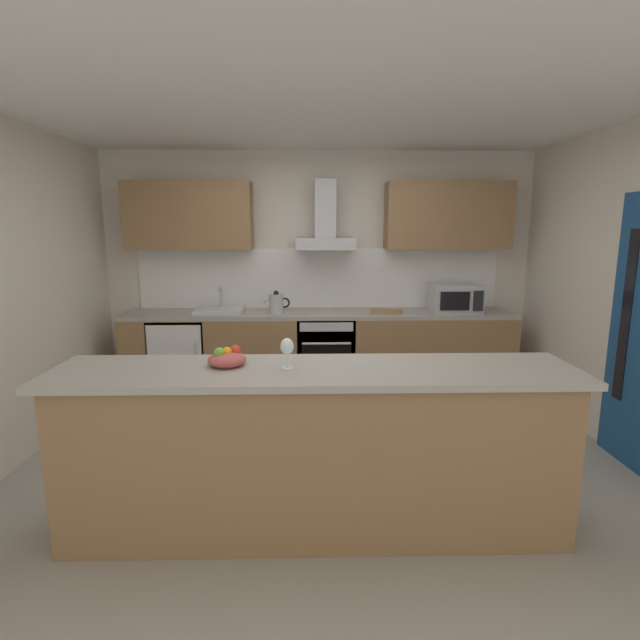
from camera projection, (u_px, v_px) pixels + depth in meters
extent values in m
cube|color=gray|center=(324.00, 466.00, 3.77)|extent=(5.67, 4.99, 0.02)
cube|color=white|center=(325.00, 103.00, 3.28)|extent=(5.67, 4.99, 0.02)
cube|color=silver|center=(319.00, 271.00, 5.54)|extent=(5.67, 0.12, 2.60)
cube|color=white|center=(319.00, 278.00, 5.48)|extent=(3.97, 0.02, 0.66)
cube|color=olive|center=(320.00, 355.00, 5.33)|extent=(4.11, 0.60, 0.86)
cube|color=#9E998E|center=(319.00, 314.00, 5.24)|extent=(4.11, 0.60, 0.04)
cube|color=olive|center=(316.00, 455.00, 2.87)|extent=(2.88, 0.52, 0.97)
cube|color=#9E998E|center=(315.00, 372.00, 2.78)|extent=(2.98, 0.64, 0.04)
cube|color=olive|center=(189.00, 216.00, 5.17)|extent=(1.32, 0.32, 0.70)
cube|color=olive|center=(448.00, 216.00, 5.23)|extent=(1.32, 0.32, 0.70)
cube|color=black|center=(626.00, 316.00, 3.73)|extent=(0.01, 0.11, 1.31)
cube|color=slate|center=(325.00, 352.00, 5.30)|extent=(0.60, 0.56, 0.80)
cube|color=black|center=(326.00, 366.00, 5.03)|extent=(0.50, 0.02, 0.48)
cube|color=#B7BABC|center=(326.00, 327.00, 4.95)|extent=(0.54, 0.02, 0.09)
cylinder|color=#B7BABC|center=(327.00, 344.00, 4.95)|extent=(0.49, 0.02, 0.02)
cube|color=white|center=(182.00, 356.00, 5.27)|extent=(0.58, 0.56, 0.85)
cube|color=silver|center=(175.00, 364.00, 4.99)|extent=(0.55, 0.02, 0.80)
cylinder|color=#B7BABC|center=(196.00, 360.00, 4.97)|extent=(0.02, 0.02, 0.38)
cube|color=#B7BABC|center=(455.00, 298.00, 5.20)|extent=(0.50, 0.36, 0.30)
cube|color=black|center=(455.00, 301.00, 5.01)|extent=(0.30, 0.02, 0.19)
cube|color=black|center=(478.00, 301.00, 5.01)|extent=(0.10, 0.01, 0.21)
cube|color=silver|center=(220.00, 311.00, 5.19)|extent=(0.50, 0.40, 0.04)
cylinder|color=#B7BABC|center=(221.00, 299.00, 5.30)|extent=(0.03, 0.03, 0.26)
cylinder|color=#B7BABC|center=(220.00, 289.00, 5.20)|extent=(0.03, 0.16, 0.03)
cylinder|color=#B7BABC|center=(276.00, 304.00, 5.15)|extent=(0.15, 0.15, 0.20)
sphere|color=black|center=(276.00, 293.00, 5.13)|extent=(0.06, 0.06, 0.06)
cone|color=#B7BABC|center=(267.00, 300.00, 5.14)|extent=(0.09, 0.04, 0.07)
torus|color=black|center=(285.00, 303.00, 5.15)|extent=(0.11, 0.02, 0.11)
cube|color=#B7BABC|center=(325.00, 244.00, 5.18)|extent=(0.62, 0.45, 0.12)
cube|color=#B7BABC|center=(325.00, 209.00, 5.17)|extent=(0.22, 0.22, 0.60)
cylinder|color=silver|center=(287.00, 368.00, 2.76)|extent=(0.07, 0.07, 0.01)
cylinder|color=silver|center=(287.00, 360.00, 2.75)|extent=(0.01, 0.01, 0.09)
ellipsoid|color=silver|center=(287.00, 346.00, 2.74)|extent=(0.08, 0.08, 0.10)
ellipsoid|color=#B24C47|center=(227.00, 360.00, 2.82)|extent=(0.22, 0.22, 0.09)
sphere|color=#66B233|center=(219.00, 353.00, 2.80)|extent=(0.06, 0.06, 0.06)
sphere|color=red|center=(235.00, 350.00, 2.85)|extent=(0.06, 0.06, 0.06)
sphere|color=orange|center=(227.00, 352.00, 2.82)|extent=(0.06, 0.06, 0.06)
cube|color=#9E7247|center=(387.00, 311.00, 5.20)|extent=(0.38, 0.29, 0.02)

